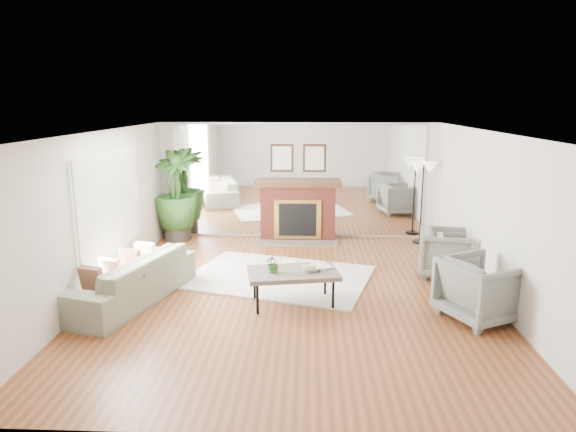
{
  "coord_description": "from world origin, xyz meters",
  "views": [
    {
      "loc": [
        0.23,
        -7.56,
        2.94
      ],
      "look_at": [
        -0.1,
        0.6,
        1.11
      ],
      "focal_mm": 32.0,
      "sensor_mm": 36.0,
      "label": 1
    }
  ],
  "objects_px": {
    "coffee_table": "(293,274)",
    "armchair_back": "(446,253)",
    "armchair_front": "(481,289)",
    "side_table": "(127,277)",
    "potted_ficus": "(176,192)",
    "floor_lamp": "(423,174)",
    "sofa": "(129,279)",
    "fireplace": "(298,209)"
  },
  "relations": [
    {
      "from": "coffee_table",
      "to": "armchair_back",
      "type": "relative_size",
      "value": 1.61
    },
    {
      "from": "coffee_table",
      "to": "armchair_front",
      "type": "xyz_separation_m",
      "value": [
        2.59,
        -0.41,
        -0.04
      ]
    },
    {
      "from": "side_table",
      "to": "armchair_front",
      "type": "bearing_deg",
      "value": -2.07
    },
    {
      "from": "coffee_table",
      "to": "potted_ficus",
      "type": "height_order",
      "value": "potted_ficus"
    },
    {
      "from": "armchair_back",
      "to": "floor_lamp",
      "type": "height_order",
      "value": "floor_lamp"
    },
    {
      "from": "armchair_back",
      "to": "potted_ficus",
      "type": "relative_size",
      "value": 0.45
    },
    {
      "from": "armchair_front",
      "to": "side_table",
      "type": "distance_m",
      "value": 4.98
    },
    {
      "from": "fireplace",
      "to": "armchair_back",
      "type": "height_order",
      "value": "fireplace"
    },
    {
      "from": "armchair_back",
      "to": "side_table",
      "type": "xyz_separation_m",
      "value": [
        -4.97,
        -1.64,
        0.07
      ]
    },
    {
      "from": "sofa",
      "to": "side_table",
      "type": "distance_m",
      "value": 0.31
    },
    {
      "from": "sofa",
      "to": "armchair_front",
      "type": "bearing_deg",
      "value": 101.1
    },
    {
      "from": "fireplace",
      "to": "armchair_front",
      "type": "height_order",
      "value": "fireplace"
    },
    {
      "from": "coffee_table",
      "to": "potted_ficus",
      "type": "distance_m",
      "value": 4.44
    },
    {
      "from": "armchair_front",
      "to": "floor_lamp",
      "type": "relative_size",
      "value": 0.55
    },
    {
      "from": "coffee_table",
      "to": "sofa",
      "type": "relative_size",
      "value": 0.59
    },
    {
      "from": "side_table",
      "to": "coffee_table",
      "type": "bearing_deg",
      "value": 5.45
    },
    {
      "from": "coffee_table",
      "to": "armchair_back",
      "type": "xyz_separation_m",
      "value": [
        2.59,
        1.42,
        -0.08
      ]
    },
    {
      "from": "armchair_back",
      "to": "potted_ficus",
      "type": "distance_m",
      "value": 5.65
    },
    {
      "from": "floor_lamp",
      "to": "side_table",
      "type": "bearing_deg",
      "value": -143.12
    },
    {
      "from": "side_table",
      "to": "floor_lamp",
      "type": "height_order",
      "value": "floor_lamp"
    },
    {
      "from": "coffee_table",
      "to": "sofa",
      "type": "xyz_separation_m",
      "value": [
        -2.46,
        0.05,
        -0.13
      ]
    },
    {
      "from": "sofa",
      "to": "side_table",
      "type": "height_order",
      "value": "sofa"
    },
    {
      "from": "potted_ficus",
      "to": "floor_lamp",
      "type": "height_order",
      "value": "potted_ficus"
    },
    {
      "from": "sofa",
      "to": "fireplace",
      "type": "bearing_deg",
      "value": 162.4
    },
    {
      "from": "armchair_back",
      "to": "potted_ficus",
      "type": "height_order",
      "value": "potted_ficus"
    },
    {
      "from": "potted_ficus",
      "to": "coffee_table",
      "type": "bearing_deg",
      "value": -53.59
    },
    {
      "from": "fireplace",
      "to": "sofa",
      "type": "height_order",
      "value": "fireplace"
    },
    {
      "from": "coffee_table",
      "to": "armchair_front",
      "type": "relative_size",
      "value": 1.49
    },
    {
      "from": "coffee_table",
      "to": "armchair_front",
      "type": "height_order",
      "value": "armchair_front"
    },
    {
      "from": "fireplace",
      "to": "coffee_table",
      "type": "relative_size",
      "value": 1.44
    },
    {
      "from": "potted_ficus",
      "to": "floor_lamp",
      "type": "xyz_separation_m",
      "value": [
        5.19,
        -0.04,
        0.42
      ]
    },
    {
      "from": "side_table",
      "to": "floor_lamp",
      "type": "xyz_separation_m",
      "value": [
        4.96,
        3.72,
        1.0
      ]
    },
    {
      "from": "side_table",
      "to": "potted_ficus",
      "type": "distance_m",
      "value": 3.82
    },
    {
      "from": "sofa",
      "to": "side_table",
      "type": "xyz_separation_m",
      "value": [
        0.08,
        -0.28,
        0.12
      ]
    },
    {
      "from": "sofa",
      "to": "coffee_table",
      "type": "bearing_deg",
      "value": 105.12
    },
    {
      "from": "sofa",
      "to": "floor_lamp",
      "type": "distance_m",
      "value": 6.21
    },
    {
      "from": "fireplace",
      "to": "coffee_table",
      "type": "height_order",
      "value": "fireplace"
    },
    {
      "from": "armchair_back",
      "to": "potted_ficus",
      "type": "xyz_separation_m",
      "value": [
        -5.2,
        2.13,
        0.65
      ]
    },
    {
      "from": "fireplace",
      "to": "armchair_front",
      "type": "relative_size",
      "value": 2.15
    },
    {
      "from": "floor_lamp",
      "to": "potted_ficus",
      "type": "bearing_deg",
      "value": 179.52
    },
    {
      "from": "coffee_table",
      "to": "potted_ficus",
      "type": "relative_size",
      "value": 0.72
    },
    {
      "from": "coffee_table",
      "to": "side_table",
      "type": "relative_size",
      "value": 2.21
    }
  ]
}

